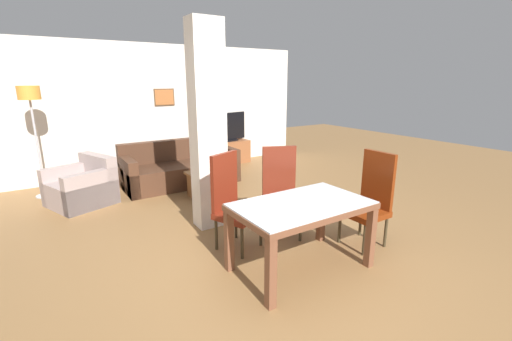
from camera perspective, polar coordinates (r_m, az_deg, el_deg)
ground_plane at (r=3.87m, az=7.25°, el=-15.73°), size 18.00×18.00×0.00m
back_wall at (r=7.78m, az=-16.74°, el=9.76°), size 7.20×0.09×2.70m
divider_pillar at (r=4.54m, az=-8.04°, el=7.00°), size 0.42×0.29×2.70m
dining_table at (r=3.61m, az=7.55°, el=-7.83°), size 1.40×0.85×0.74m
dining_chair_far_right at (r=4.42m, az=4.13°, el=-3.33°), size 0.60×0.60×1.14m
dining_chair_far_left at (r=4.07m, az=-4.04°, el=-4.96°), size 0.60×0.60×1.14m
dining_chair_head_right at (r=4.35m, az=18.52°, el=-4.39°), size 0.46×0.46×1.14m
sofa at (r=6.77m, az=-12.51°, el=0.15°), size 2.12×0.92×0.82m
armchair at (r=6.20m, az=-26.93°, el=-2.57°), size 1.10×1.10×0.77m
coffee_table at (r=5.95m, az=-7.95°, el=-2.27°), size 0.66×0.57×0.43m
bottle at (r=5.81m, az=-9.55°, el=0.49°), size 0.06×0.06×0.27m
tv_stand at (r=8.32m, az=-4.35°, el=3.10°), size 0.93×0.40×0.54m
tv_screen at (r=8.22m, az=-4.43°, el=7.20°), size 0.92×0.28×0.67m
floor_lamp at (r=6.74m, az=-33.44°, el=9.23°), size 0.33×0.33×1.87m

